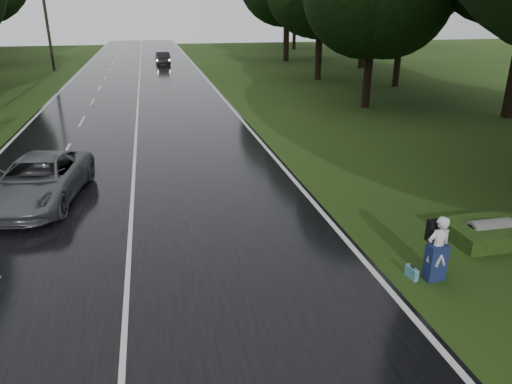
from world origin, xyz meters
The scene contains 12 objects.
ground centered at (0.00, 0.00, 0.00)m, with size 160.00×160.00×0.00m, color #263F12.
road centered at (0.00, 20.00, 0.02)m, with size 12.00×140.00×0.04m, color black.
lane_center centered at (0.00, 20.00, 0.04)m, with size 0.12×140.00×0.01m, color silver.
grey_car centered at (-2.89, 8.05, 0.77)m, with size 2.43×5.28×1.47m, color #57595D.
far_car centered at (2.50, 47.95, 0.71)m, with size 1.41×4.05×1.33m, color black.
hitchhiker centered at (7.07, 1.00, 0.75)m, with size 0.61×0.56×1.62m.
suitcase centered at (6.58, 1.14, 0.14)m, with size 0.12×0.40×0.28m, color teal.
culvert centered at (9.67, 2.48, 0.00)m, with size 0.60×0.60×1.21m, color slate.
utility_pole_far centered at (-8.50, 44.90, 0.00)m, with size 1.80×0.28×9.81m, color black, non-canonical shape.
tree_right_d centered at (14.26, 20.46, 0.00)m, with size 7.64×7.64×11.94m, color black, non-canonical shape.
tree_right_e centered at (15.45, 32.92, 0.00)m, with size 8.61×8.61×13.45m, color black, non-canonical shape.
tree_right_f centered at (16.88, 48.21, 0.00)m, with size 9.83×9.83×15.36m, color black, non-canonical shape.
Camera 1 is at (0.88, -7.55, 6.01)m, focal length 33.17 mm.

